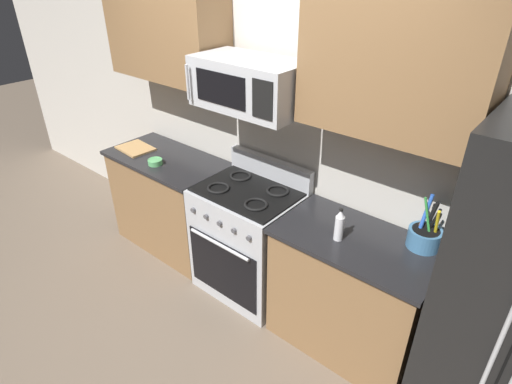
{
  "coord_description": "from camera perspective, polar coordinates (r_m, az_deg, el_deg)",
  "views": [
    {
      "loc": [
        1.76,
        -1.38,
        2.46
      ],
      "look_at": [
        0.18,
        0.51,
        1.03
      ],
      "focal_mm": 29.31,
      "sensor_mm": 36.0,
      "label": 1
    }
  ],
  "objects": [
    {
      "name": "bottle_vinegar",
      "position": [
        2.6,
        11.3,
        -4.49
      ],
      "size": [
        0.06,
        0.06,
        0.22
      ],
      "color": "silver",
      "rests_on": "counter_right"
    },
    {
      "name": "ground_plane",
      "position": [
        3.33,
        -8.48,
        -18.07
      ],
      "size": [
        16.0,
        16.0,
        0.0
      ],
      "primitive_type": "plane",
      "color": "#6B5B4C"
    },
    {
      "name": "wall_back",
      "position": [
        3.18,
        3.18,
        8.63
      ],
      "size": [
        8.0,
        0.1,
        2.6
      ],
      "primitive_type": "cube",
      "color": "beige",
      "rests_on": "ground"
    },
    {
      "name": "utensil_crock",
      "position": [
        2.7,
        22.02,
        -5.64
      ],
      "size": [
        0.2,
        0.2,
        0.34
      ],
      "color": "teal",
      "rests_on": "counter_right"
    },
    {
      "name": "cutting_board",
      "position": [
        3.93,
        -16.12,
        5.75
      ],
      "size": [
        0.34,
        0.27,
        0.02
      ],
      "primitive_type": "cube",
      "rotation": [
        0.0,
        0.0,
        -0.08
      ],
      "color": "tan",
      "rests_on": "counter_left"
    },
    {
      "name": "microwave",
      "position": [
        2.8,
        -0.91,
        14.51
      ],
      "size": [
        0.76,
        0.44,
        0.33
      ],
      "color": "#B2B5BA"
    },
    {
      "name": "counter_right",
      "position": [
        2.97,
        12.63,
        -13.32
      ],
      "size": [
        1.03,
        0.59,
        0.91
      ],
      "color": "olive",
      "rests_on": "ground"
    },
    {
      "name": "range_oven",
      "position": [
        3.33,
        -1.03,
        -6.51
      ],
      "size": [
        0.76,
        0.63,
        1.09
      ],
      "color": "#B2B5BA",
      "rests_on": "ground"
    },
    {
      "name": "prep_bowl",
      "position": [
        3.59,
        -13.6,
        4.05
      ],
      "size": [
        0.12,
        0.12,
        0.05
      ],
      "color": "#59AD66",
      "rests_on": "counter_left"
    },
    {
      "name": "counter_left",
      "position": [
        3.92,
        -11.53,
        -1.33
      ],
      "size": [
        1.11,
        0.59,
        0.91
      ],
      "color": "olive",
      "rests_on": "ground"
    },
    {
      "name": "upper_cabinets_right",
      "position": [
        2.38,
        18.59,
        16.06
      ],
      "size": [
        1.02,
        0.34,
        0.76
      ],
      "color": "olive"
    },
    {
      "name": "upper_cabinets_left",
      "position": [
        3.51,
        -12.24,
        20.96
      ],
      "size": [
        1.1,
        0.34,
        0.76
      ],
      "color": "olive"
    }
  ]
}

